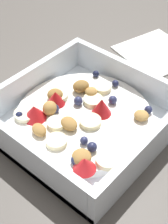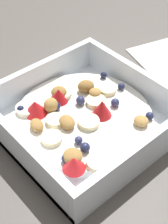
# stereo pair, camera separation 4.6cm
# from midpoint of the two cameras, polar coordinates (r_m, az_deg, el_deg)

# --- Properties ---
(ground_plane) EXTENTS (2.40, 2.40, 0.00)m
(ground_plane) POSITION_cam_midpoint_polar(r_m,az_deg,el_deg) (0.49, 4.31, -1.62)
(ground_plane) COLOR #56514C
(fruit_bowl) EXTENTS (0.21, 0.21, 0.06)m
(fruit_bowl) POSITION_cam_midpoint_polar(r_m,az_deg,el_deg) (0.47, 2.57, -1.24)
(fruit_bowl) COLOR white
(fruit_bowl) RESTS_ON ground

